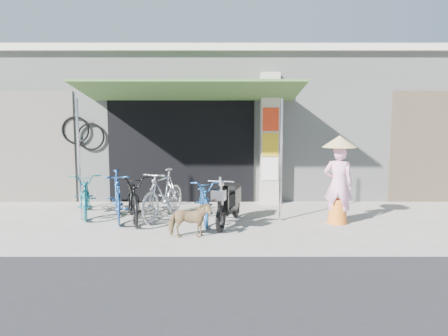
{
  "coord_description": "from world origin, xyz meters",
  "views": [
    {
      "loc": [
        -0.21,
        -7.61,
        2.05
      ],
      "look_at": [
        -0.2,
        1.0,
        1.0
      ],
      "focal_mm": 35.0,
      "sensor_mm": 36.0,
      "label": 1
    }
  ],
  "objects_px": {
    "bike_blue": "(117,196)",
    "bike_black": "(133,197)",
    "bike_silver": "(163,194)",
    "nun": "(338,180)",
    "bike_teal": "(86,194)",
    "bike_navy": "(205,200)",
    "moped": "(229,202)",
    "street_dog": "(190,220)"
  },
  "relations": [
    {
      "from": "bike_teal",
      "to": "bike_blue",
      "type": "distance_m",
      "value": 0.85
    },
    {
      "from": "bike_teal",
      "to": "nun",
      "type": "relative_size",
      "value": 1.02
    },
    {
      "from": "street_dog",
      "to": "nun",
      "type": "distance_m",
      "value": 2.96
    },
    {
      "from": "bike_black",
      "to": "nun",
      "type": "relative_size",
      "value": 1.05
    },
    {
      "from": "bike_teal",
      "to": "bike_navy",
      "type": "height_order",
      "value": "bike_teal"
    },
    {
      "from": "bike_blue",
      "to": "moped",
      "type": "distance_m",
      "value": 2.21
    },
    {
      "from": "bike_black",
      "to": "street_dog",
      "type": "bearing_deg",
      "value": -61.81
    },
    {
      "from": "bike_silver",
      "to": "bike_navy",
      "type": "relative_size",
      "value": 1.02
    },
    {
      "from": "bike_teal",
      "to": "street_dog",
      "type": "bearing_deg",
      "value": -53.06
    },
    {
      "from": "bike_teal",
      "to": "bike_silver",
      "type": "xyz_separation_m",
      "value": [
        1.62,
        -0.29,
        0.05
      ]
    },
    {
      "from": "bike_teal",
      "to": "bike_navy",
      "type": "relative_size",
      "value": 1.06
    },
    {
      "from": "bike_navy",
      "to": "moped",
      "type": "xyz_separation_m",
      "value": [
        0.47,
        -0.17,
        -0.01
      ]
    },
    {
      "from": "bike_silver",
      "to": "moped",
      "type": "bearing_deg",
      "value": 1.6
    },
    {
      "from": "nun",
      "to": "bike_black",
      "type": "bearing_deg",
      "value": 13.86
    },
    {
      "from": "bike_silver",
      "to": "bike_navy",
      "type": "height_order",
      "value": "bike_silver"
    },
    {
      "from": "bike_black",
      "to": "bike_silver",
      "type": "relative_size",
      "value": 1.07
    },
    {
      "from": "bike_black",
      "to": "street_dog",
      "type": "distance_m",
      "value": 1.7
    },
    {
      "from": "street_dog",
      "to": "nun",
      "type": "bearing_deg",
      "value": -75.81
    },
    {
      "from": "bike_navy",
      "to": "bike_silver",
      "type": "bearing_deg",
      "value": 155.48
    },
    {
      "from": "bike_black",
      "to": "bike_blue",
      "type": "bearing_deg",
      "value": 153.85
    },
    {
      "from": "street_dog",
      "to": "nun",
      "type": "relative_size",
      "value": 0.42
    },
    {
      "from": "bike_teal",
      "to": "bike_black",
      "type": "distance_m",
      "value": 1.16
    },
    {
      "from": "bike_silver",
      "to": "nun",
      "type": "height_order",
      "value": "nun"
    },
    {
      "from": "bike_black",
      "to": "bike_teal",
      "type": "bearing_deg",
      "value": 139.64
    },
    {
      "from": "bike_blue",
      "to": "bike_silver",
      "type": "bearing_deg",
      "value": -6.76
    },
    {
      "from": "bike_silver",
      "to": "nun",
      "type": "xyz_separation_m",
      "value": [
        3.36,
        -0.4,
        0.34
      ]
    },
    {
      "from": "nun",
      "to": "bike_navy",
      "type": "bearing_deg",
      "value": 14.04
    },
    {
      "from": "bike_navy",
      "to": "moped",
      "type": "relative_size",
      "value": 1.02
    },
    {
      "from": "bike_teal",
      "to": "bike_blue",
      "type": "height_order",
      "value": "bike_blue"
    },
    {
      "from": "moped",
      "to": "nun",
      "type": "distance_m",
      "value": 2.1
    },
    {
      "from": "bike_teal",
      "to": "street_dog",
      "type": "relative_size",
      "value": 2.4
    },
    {
      "from": "nun",
      "to": "moped",
      "type": "bearing_deg",
      "value": 18.19
    },
    {
      "from": "bike_silver",
      "to": "bike_navy",
      "type": "bearing_deg",
      "value": 2.43
    },
    {
      "from": "bike_silver",
      "to": "moped",
      "type": "height_order",
      "value": "bike_silver"
    },
    {
      "from": "street_dog",
      "to": "moped",
      "type": "xyz_separation_m",
      "value": [
        0.68,
        0.95,
        0.12
      ]
    },
    {
      "from": "bike_teal",
      "to": "bike_blue",
      "type": "xyz_separation_m",
      "value": [
        0.74,
        -0.42,
        0.03
      ]
    },
    {
      "from": "bike_teal",
      "to": "bike_blue",
      "type": "bearing_deg",
      "value": -45.73
    },
    {
      "from": "bike_black",
      "to": "bike_silver",
      "type": "distance_m",
      "value": 0.59
    },
    {
      "from": "moped",
      "to": "street_dog",
      "type": "bearing_deg",
      "value": -110.56
    },
    {
      "from": "bike_blue",
      "to": "bike_black",
      "type": "relative_size",
      "value": 0.91
    },
    {
      "from": "bike_blue",
      "to": "bike_black",
      "type": "height_order",
      "value": "bike_blue"
    },
    {
      "from": "street_dog",
      "to": "bike_navy",
      "type": "bearing_deg",
      "value": -16.03
    }
  ]
}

